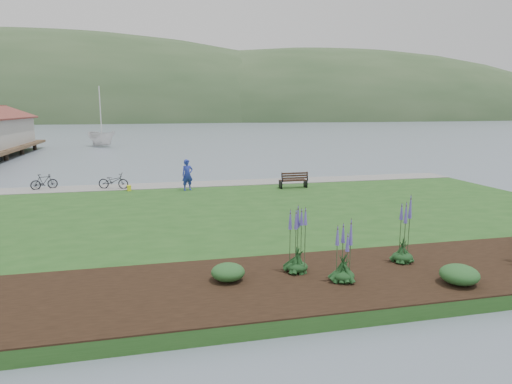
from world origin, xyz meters
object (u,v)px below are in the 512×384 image
(person, at_px, (187,172))
(sailboat, at_px, (103,147))
(bicycle_a, at_px, (113,181))
(park_bench, at_px, (294,180))

(person, relative_size, sailboat, 0.08)
(person, xyz_separation_m, bicycle_a, (-4.18, 1.44, -0.58))
(park_bench, distance_m, person, 6.21)
(bicycle_a, bearing_deg, park_bench, -85.12)
(person, distance_m, bicycle_a, 4.46)
(person, bearing_deg, sailboat, 86.77)
(sailboat, bearing_deg, bicycle_a, -118.61)
(bicycle_a, height_order, sailboat, sailboat)
(bicycle_a, bearing_deg, person, -92.13)
(person, relative_size, bicycle_a, 1.18)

